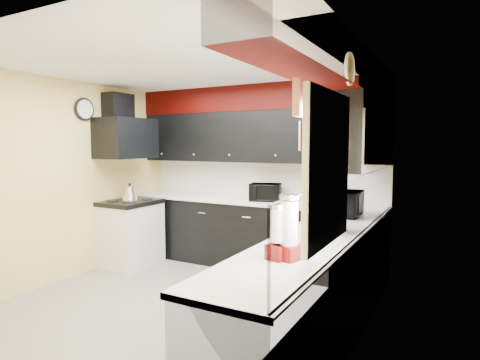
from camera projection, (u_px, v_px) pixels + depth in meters
The scene contains 35 objects.
ground at pixel (186, 303), 4.29m from camera, with size 3.60×3.60×0.00m, color gray.
wall_back at pixel (260, 176), 5.75m from camera, with size 3.60×0.06×2.50m, color #E0C666.
wall_right at pixel (361, 199), 3.32m from camera, with size 0.06×3.60×2.50m, color #E0C666.
wall_left at pixel (69, 180), 5.04m from camera, with size 0.06×3.60×2.50m, color #E0C666.
ceiling at pixel (183, 65), 4.07m from camera, with size 3.60×3.60×0.06m, color white.
cab_back at pixel (250, 234), 5.56m from camera, with size 3.60×0.60×0.90m, color black.
cab_right at pixel (313, 298), 3.27m from camera, with size 0.60×3.00×0.90m, color black.
counter_back at pixel (250, 201), 5.52m from camera, with size 3.62×0.64×0.04m, color white.
counter_right at pixel (314, 241), 3.23m from camera, with size 0.64×3.02×0.04m, color white.
splash_back at pixel (260, 180), 5.75m from camera, with size 3.60×0.02×0.50m, color white.
splash_right at pixel (359, 206), 3.33m from camera, with size 0.02×3.60×0.50m, color white.
upper_back at pixel (224, 137), 5.79m from camera, with size 2.60×0.35×0.70m, color black.
upper_right at pixel (364, 135), 4.14m from camera, with size 0.35×1.80×0.70m, color black.
soffit_back at pixel (255, 99), 5.50m from camera, with size 3.60×0.36×0.35m, color black.
soffit_right at pixel (336, 65), 3.15m from camera, with size 0.36×3.24×0.35m, color black.
stove at pixel (131, 235), 5.63m from camera, with size 0.60×0.75×0.86m, color white.
cooktop at pixel (130, 202), 5.59m from camera, with size 0.62×0.77×0.06m, color black.
hood at pixel (126, 138), 5.53m from camera, with size 0.50×0.78×0.55m, color black.
hood_duct at pixel (118, 108), 5.56m from camera, with size 0.24×0.40×0.40m, color black.
window at pixel (328, 168), 2.51m from camera, with size 0.03×0.86×0.96m, color white, non-canonical shape.
valance at pixel (321, 104), 2.50m from camera, with size 0.04×0.88×0.20m, color red.
pan_top at pixel (310, 120), 5.08m from camera, with size 0.03×0.22×0.40m, color black, non-canonical shape.
pan_mid at pixel (306, 140), 4.98m from camera, with size 0.03×0.28×0.46m, color black, non-canonical shape.
pan_low at pixel (313, 143), 5.21m from camera, with size 0.03×0.24×0.42m, color black, non-canonical shape.
cut_board at pixel (304, 136), 4.87m from camera, with size 0.03×0.26×0.35m, color white.
baskets at pixel (329, 204), 3.50m from camera, with size 0.27×0.27×0.50m, color brown, non-canonical shape.
clock at pixel (84, 109), 5.17m from camera, with size 0.03×0.30×0.30m, color black, non-canonical shape.
deco_plate at pixel (350, 69), 2.94m from camera, with size 0.03×0.24×0.24m, color white, non-canonical shape.
toaster_oven at pixel (265, 192), 5.39m from camera, with size 0.40×0.33×0.23m, color black.
microwave at pixel (345, 203), 4.26m from camera, with size 0.48×0.32×0.26m, color black.
utensil_crock at pixel (326, 199), 5.05m from camera, with size 0.14×0.14×0.15m, color silver.
knife_block at pixel (331, 196), 5.05m from camera, with size 0.10×0.13×0.21m, color black.
kettle at pixel (130, 193), 5.59m from camera, with size 0.22×0.22×0.20m, color silver, non-canonical shape.
dispenser_a at pixel (289, 229), 2.64m from camera, with size 0.15×0.15×0.41m, color #6A0E05, non-canonical shape.
dispenser_b at pixel (277, 235), 2.64m from camera, with size 0.12×0.12×0.33m, color maroon, non-canonical shape.
Camera 1 is at (2.50, -3.37, 1.70)m, focal length 30.00 mm.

